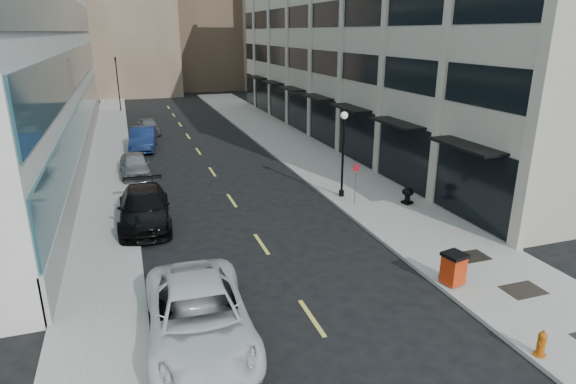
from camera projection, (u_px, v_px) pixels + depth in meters
ground at (337, 355)px, 13.74m from camera, size 160.00×160.00×0.00m
sidewalk_right at (318, 161)px, 33.97m from camera, size 5.00×80.00×0.15m
sidewalk_left at (108, 180)px, 29.71m from camera, size 3.00×80.00×0.15m
building_right at (393, 29)px, 40.29m from camera, size 15.30×46.50×18.25m
skyline_tan_far at (55, 17)px, 76.07m from camera, size 12.00×14.00×22.00m
skyline_stone at (271, 23)px, 75.34m from camera, size 10.00×14.00×20.00m
grate_mid at (523, 290)px, 16.90m from camera, size 1.40×1.00×0.01m
grate_far at (471, 257)px, 19.42m from camera, size 1.40×1.00×0.01m
road_centerline at (221, 185)px, 29.01m from camera, size 0.15×68.20×0.01m
traffic_signal at (115, 61)px, 53.38m from camera, size 0.66×0.66×6.98m
car_white_van at (199, 317)px, 14.01m from camera, size 3.21×6.49×1.77m
car_black_pickup at (144, 208)px, 22.80m from camera, size 2.56×5.85×1.67m
car_silver_sedan at (135, 165)px, 30.43m from camera, size 1.98×4.53×1.52m
car_blue_sedan at (143, 139)px, 37.43m from camera, size 2.40×5.39×1.72m
car_grey_sedan at (148, 126)px, 43.27m from camera, size 2.12×4.24×1.39m
fire_hydrant at (541, 343)px, 13.39m from camera, size 0.33×0.33×0.81m
trash_bin at (453, 268)px, 17.13m from camera, size 0.87×0.90×1.20m
lamppost at (343, 146)px, 25.70m from camera, size 0.40×0.40×4.78m
sign_post at (356, 177)px, 24.78m from camera, size 0.28×0.06×2.35m
urn_planter at (408, 194)px, 25.26m from camera, size 0.62×0.62×0.86m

